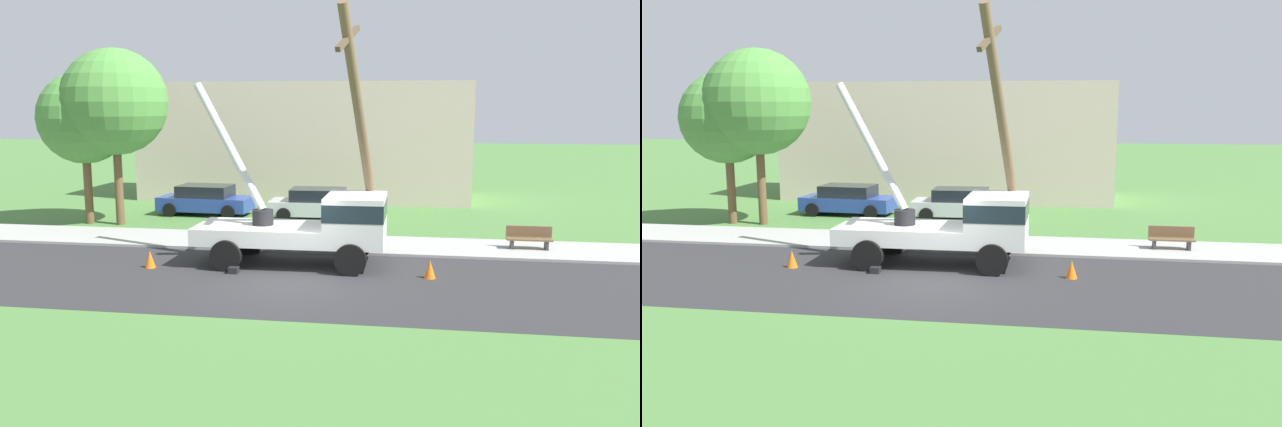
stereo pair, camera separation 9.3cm
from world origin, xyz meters
TOP-DOWN VIEW (x-y plane):
  - ground_plane at (0.00, 12.00)m, footprint 120.00×120.00m
  - road_asphalt at (0.00, 0.00)m, footprint 80.00×7.34m
  - sidewalk_strip at (0.00, 5.22)m, footprint 80.00×3.10m
  - utility_truck at (0.33, 2.09)m, footprint 6.79×3.20m
  - leaning_utility_pole at (1.78, 2.48)m, footprint 1.31×4.30m
  - traffic_cone_ahead at (4.03, 0.96)m, footprint 0.36×0.36m
  - traffic_cone_behind at (-4.92, 0.85)m, footprint 0.36×0.36m
  - traffic_cone_curbside at (1.58, 3.38)m, footprint 0.36×0.36m
  - parked_sedan_blue at (-6.52, 11.05)m, footprint 4.49×2.17m
  - parked_sedan_silver at (-1.00, 10.65)m, footprint 4.46×2.12m
  - park_bench at (7.57, 5.28)m, footprint 1.60×0.45m
  - roadside_tree_near at (-10.85, 8.00)m, footprint 3.97×3.97m
  - roadside_tree_far at (-9.39, 7.97)m, footprint 4.55×4.55m
  - lowrise_building_backdrop at (-2.81, 17.96)m, footprint 18.00×6.00m

SIDE VIEW (x-z plane):
  - ground_plane at x=0.00m, z-range 0.00..0.00m
  - road_asphalt at x=0.00m, z-range 0.00..0.01m
  - sidewalk_strip at x=0.00m, z-range 0.00..0.10m
  - traffic_cone_ahead at x=4.03m, z-range 0.00..0.56m
  - traffic_cone_behind at x=-4.92m, z-range 0.00..0.56m
  - traffic_cone_curbside at x=1.58m, z-range 0.00..0.56m
  - park_bench at x=7.57m, z-range 0.01..0.91m
  - parked_sedan_blue at x=-6.52m, z-range 0.00..1.42m
  - parked_sedan_silver at x=-1.00m, z-range 0.00..1.42m
  - utility_truck at x=0.33m, z-range -1.58..4.40m
  - lowrise_building_backdrop at x=-2.81m, z-range 0.00..6.40m
  - leaning_utility_pole at x=1.78m, z-range 0.08..8.35m
  - roadside_tree_near at x=-10.85m, z-range 1.31..7.94m
  - roadside_tree_far at x=-9.39m, z-range 1.51..9.12m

